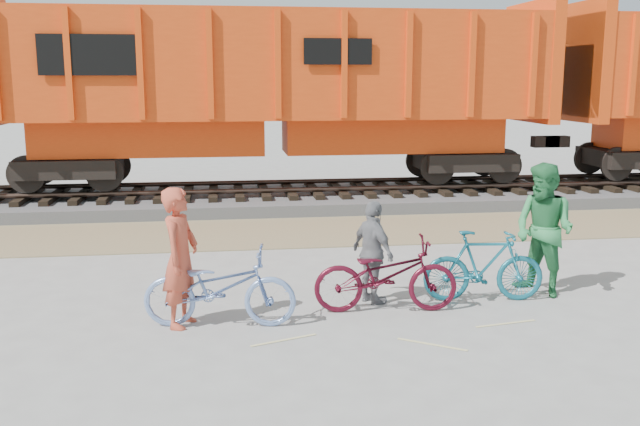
{
  "coord_description": "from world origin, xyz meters",
  "views": [
    {
      "loc": [
        -1.72,
        -9.26,
        3.25
      ],
      "look_at": [
        -0.22,
        1.5,
        1.18
      ],
      "focal_mm": 40.0,
      "sensor_mm": 36.0,
      "label": 1
    }
  ],
  "objects_px": {
    "person_man": "(544,230)",
    "bicycle_blue": "(220,288)",
    "bicycle_teal": "(484,266)",
    "person_woman": "(373,253)",
    "person_solo": "(180,257)",
    "hopper_car_center": "(273,87)",
    "bicycle_maroon": "(386,275)"
  },
  "relations": [
    {
      "from": "person_man",
      "to": "bicycle_blue",
      "type": "bearing_deg",
      "value": -110.91
    },
    {
      "from": "person_man",
      "to": "bicycle_teal",
      "type": "bearing_deg",
      "value": -108.48
    },
    {
      "from": "bicycle_teal",
      "to": "person_woman",
      "type": "height_order",
      "value": "person_woman"
    },
    {
      "from": "bicycle_blue",
      "to": "person_solo",
      "type": "height_order",
      "value": "person_solo"
    },
    {
      "from": "hopper_car_center",
      "to": "person_solo",
      "type": "height_order",
      "value": "hopper_car_center"
    },
    {
      "from": "person_solo",
      "to": "person_woman",
      "type": "bearing_deg",
      "value": -58.29
    },
    {
      "from": "person_woman",
      "to": "person_man",
      "type": "bearing_deg",
      "value": -112.95
    },
    {
      "from": "bicycle_maroon",
      "to": "person_man",
      "type": "relative_size",
      "value": 1.0
    },
    {
      "from": "hopper_car_center",
      "to": "person_woman",
      "type": "height_order",
      "value": "hopper_car_center"
    },
    {
      "from": "bicycle_blue",
      "to": "bicycle_teal",
      "type": "xyz_separation_m",
      "value": [
        3.83,
        0.56,
        0.0
      ]
    },
    {
      "from": "bicycle_teal",
      "to": "person_solo",
      "type": "bearing_deg",
      "value": 102.26
    },
    {
      "from": "bicycle_teal",
      "to": "bicycle_maroon",
      "type": "distance_m",
      "value": 1.55
    },
    {
      "from": "person_woman",
      "to": "bicycle_teal",
      "type": "bearing_deg",
      "value": -119.12
    },
    {
      "from": "hopper_car_center",
      "to": "person_man",
      "type": "xyz_separation_m",
      "value": [
        3.43,
        -8.39,
        -2.0
      ]
    },
    {
      "from": "person_solo",
      "to": "person_man",
      "type": "xyz_separation_m",
      "value": [
        5.33,
        0.66,
        0.07
      ]
    },
    {
      "from": "hopper_car_center",
      "to": "bicycle_teal",
      "type": "relative_size",
      "value": 7.92
    },
    {
      "from": "person_man",
      "to": "person_woman",
      "type": "height_order",
      "value": "person_man"
    },
    {
      "from": "bicycle_maroon",
      "to": "person_solo",
      "type": "relative_size",
      "value": 1.08
    },
    {
      "from": "person_solo",
      "to": "person_man",
      "type": "height_order",
      "value": "person_man"
    },
    {
      "from": "bicycle_blue",
      "to": "bicycle_maroon",
      "type": "relative_size",
      "value": 1.0
    },
    {
      "from": "person_woman",
      "to": "bicycle_blue",
      "type": "bearing_deg",
      "value": 83.05
    },
    {
      "from": "bicycle_blue",
      "to": "bicycle_maroon",
      "type": "xyz_separation_m",
      "value": [
        2.31,
        0.29,
        0.0
      ]
    },
    {
      "from": "bicycle_maroon",
      "to": "person_woman",
      "type": "relative_size",
      "value": 1.33
    },
    {
      "from": "person_woman",
      "to": "person_solo",
      "type": "bearing_deg",
      "value": 77.97
    },
    {
      "from": "bicycle_blue",
      "to": "bicycle_teal",
      "type": "height_order",
      "value": "bicycle_teal"
    },
    {
      "from": "bicycle_teal",
      "to": "person_woman",
      "type": "distance_m",
      "value": 1.65
    },
    {
      "from": "person_solo",
      "to": "person_woman",
      "type": "distance_m",
      "value": 2.77
    },
    {
      "from": "bicycle_maroon",
      "to": "person_woman",
      "type": "height_order",
      "value": "person_woman"
    },
    {
      "from": "bicycle_teal",
      "to": "person_solo",
      "type": "xyz_separation_m",
      "value": [
        -4.33,
        -0.46,
        0.4
      ]
    },
    {
      "from": "hopper_car_center",
      "to": "bicycle_maroon",
      "type": "bearing_deg",
      "value": -84.19
    },
    {
      "from": "bicycle_teal",
      "to": "bicycle_maroon",
      "type": "height_order",
      "value": "bicycle_teal"
    },
    {
      "from": "bicycle_blue",
      "to": "bicycle_teal",
      "type": "relative_size",
      "value": 1.13
    }
  ]
}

